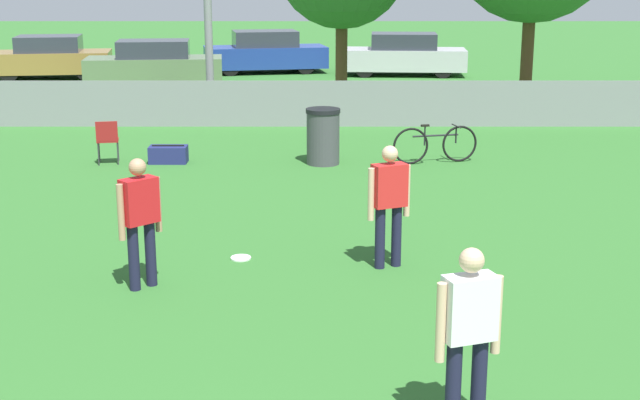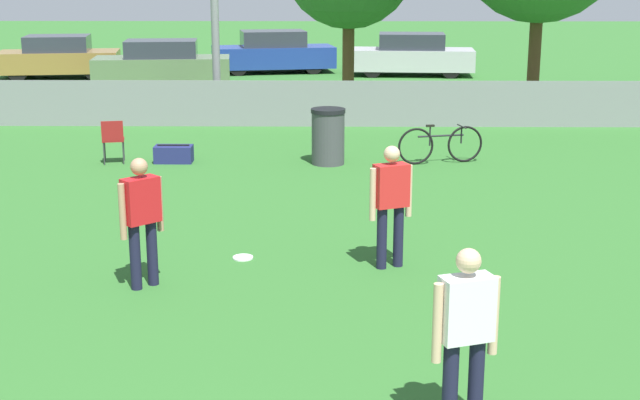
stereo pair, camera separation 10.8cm
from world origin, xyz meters
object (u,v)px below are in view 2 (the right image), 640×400
object	(u,v)px
player_receiver_white	(466,328)
parked_car_silver	(411,55)
parked_car_olive	(162,64)
parked_car_blue	(273,53)
player_defender_red	(391,198)
folding_chair_sideline	(113,138)
frisbee_disc	(243,258)
bicycle_sideline	(441,145)
parked_car_tan	(59,57)
trash_bin	(328,136)
player_thrower_red	(142,214)
gear_bag_sideline	(174,154)

from	to	relation	value
player_receiver_white	parked_car_silver	bearing A→B (deg)	66.70
parked_car_olive	parked_car_blue	bearing A→B (deg)	42.41
player_defender_red	folding_chair_sideline	distance (m)	7.89
player_defender_red	frisbee_disc	world-z (taller)	player_defender_red
bicycle_sideline	parked_car_tan	size ratio (longest dim) A/B	0.40
bicycle_sideline	trash_bin	xyz separation A→B (m)	(-2.19, -0.08, 0.17)
player_receiver_white	trash_bin	xyz separation A→B (m)	(-1.14, 10.25, -0.37)
player_thrower_red	bicycle_sideline	xyz separation A→B (m)	(4.36, 6.96, -0.54)
bicycle_sideline	parked_car_olive	xyz separation A→B (m)	(-7.53, 11.47, 0.33)
parked_car_silver	gear_bag_sideline	bearing A→B (deg)	-108.54
bicycle_sideline	parked_car_silver	bearing A→B (deg)	73.75
player_receiver_white	trash_bin	size ratio (longest dim) A/B	1.46
folding_chair_sideline	bicycle_sideline	xyz separation A→B (m)	(6.36, 0.10, -0.14)
parked_car_silver	parked_car_olive	bearing A→B (deg)	-156.64
bicycle_sideline	player_thrower_red	bearing A→B (deg)	-135.62
folding_chair_sideline	trash_bin	size ratio (longest dim) A/B	0.79
trash_bin	parked_car_silver	distance (m)	14.76
player_thrower_red	parked_car_olive	xyz separation A→B (m)	(-3.17, 18.43, -0.21)
player_defender_red	parked_car_tan	world-z (taller)	player_defender_red
gear_bag_sideline	parked_car_blue	distance (m)	15.25
trash_bin	parked_car_tan	distance (m)	16.51
frisbee_disc	bicycle_sideline	world-z (taller)	bicycle_sideline
player_receiver_white	parked_car_blue	xyz separation A→B (m)	(-3.17, 25.56, -0.20)
frisbee_disc	bicycle_sideline	distance (m)	6.76
gear_bag_sideline	parked_car_silver	distance (m)	15.54
player_receiver_white	frisbee_disc	size ratio (longest dim) A/B	5.82
parked_car_tan	parked_car_olive	bearing A→B (deg)	-36.61
player_thrower_red	parked_car_silver	xyz separation A→B (m)	(5.04, 21.36, -0.20)
trash_bin	parked_car_tan	size ratio (longest dim) A/B	0.25
frisbee_disc	parked_car_silver	size ratio (longest dim) A/B	0.06
player_defender_red	player_receiver_white	world-z (taller)	same
frisbee_disc	parked_car_silver	bearing A→B (deg)	78.93
parked_car_olive	parked_car_blue	world-z (taller)	parked_car_blue
frisbee_disc	folding_chair_sideline	world-z (taller)	folding_chair_sideline
player_thrower_red	trash_bin	xyz separation A→B (m)	(2.17, 6.88, -0.37)
frisbee_disc	player_receiver_white	bearing A→B (deg)	-63.18
player_thrower_red	parked_car_olive	distance (m)	18.70
player_defender_red	parked_car_tan	size ratio (longest dim) A/B	0.37
trash_bin	player_defender_red	bearing A→B (deg)	-82.48
bicycle_sideline	trash_bin	world-z (taller)	trash_bin
player_thrower_red	frisbee_disc	world-z (taller)	player_thrower_red
player_defender_red	player_receiver_white	size ratio (longest dim) A/B	1.00
folding_chair_sideline	parked_car_tan	size ratio (longest dim) A/B	0.20
frisbee_disc	parked_car_blue	size ratio (longest dim) A/B	0.06
player_receiver_white	parked_car_silver	distance (m)	24.79
frisbee_disc	parked_car_silver	xyz separation A→B (m)	(3.97, 20.29, 0.69)
frisbee_disc	parked_car_olive	xyz separation A→B (m)	(-4.24, 17.36, 0.69)
trash_bin	bicycle_sideline	bearing A→B (deg)	2.14
trash_bin	parked_car_olive	xyz separation A→B (m)	(-5.34, 11.55, 0.16)
player_defender_red	trash_bin	size ratio (longest dim) A/B	1.46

